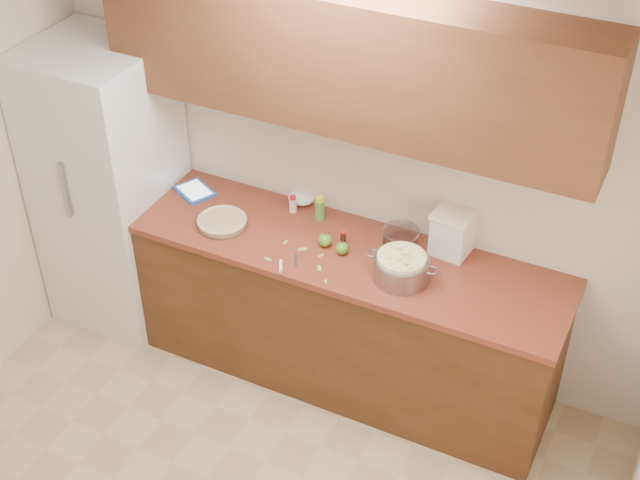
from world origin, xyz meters
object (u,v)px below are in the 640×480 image
at_px(pie, 222,222).
at_px(colander, 401,268).
at_px(tablet, 195,191).
at_px(flour_canister, 453,232).

relative_size(pie, colander, 0.75).
bearing_deg(tablet, colander, 18.92).
height_order(flour_canister, tablet, flour_canister).
bearing_deg(tablet, flour_canister, 32.08).
distance_m(colander, tablet, 1.40).
bearing_deg(flour_canister, tablet, -175.36).
relative_size(flour_canister, tablet, 0.91).
distance_m(pie, flour_canister, 1.28).
xyz_separation_m(colander, tablet, (-1.38, 0.21, -0.06)).
distance_m(pie, colander, 1.07).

